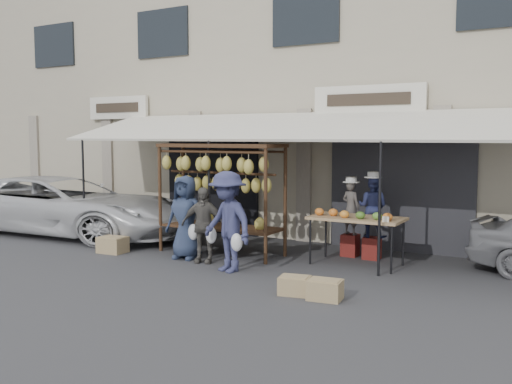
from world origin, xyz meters
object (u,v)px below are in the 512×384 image
customer_mid (203,225)px  crate_near_a (295,286)px  customer_right (227,222)px  vendor_left (351,208)px  van (59,191)px  customer_left (186,217)px  crate_near_b (325,290)px  crate_far (113,245)px  produce_table (356,219)px  banana_rack (219,177)px  vendor_right (373,207)px

customer_mid → crate_near_a: size_ratio=3.15×
customer_right → crate_near_a: size_ratio=3.90×
vendor_left → van: (-7.17, -1.01, 0.07)m
customer_left → crate_near_b: customer_left is taller
customer_left → crate_far: size_ratio=2.99×
produce_table → van: size_ratio=0.34×
customer_left → crate_far: (-1.64, -0.30, -0.65)m
customer_mid → customer_right: 0.90m
crate_near_a → van: (-7.43, 2.05, 0.91)m
produce_table → crate_near_b: size_ratio=3.51×
customer_left → customer_mid: 0.52m
customer_right → customer_mid: bearing=173.4°
vendor_left → crate_near_b: 3.28m
banana_rack → crate_near_b: size_ratio=5.37×
banana_rack → crate_near_a: 3.55m
customer_right → vendor_left: bearing=77.3°
produce_table → crate_near_b: bearing=-80.6°
vendor_right → crate_near_a: (-0.21, -3.00, -0.89)m
vendor_left → produce_table: bearing=133.6°
banana_rack → vendor_right: size_ratio=2.16×
customer_left → produce_table: bearing=14.7°
vendor_left → vendor_right: bearing=-170.8°
customer_left → customer_right: 1.38m
vendor_left → van: bearing=24.3°
banana_rack → crate_near_a: (2.62, -1.92, -1.44)m
produce_table → customer_mid: customer_mid is taller
banana_rack → vendor_left: bearing=25.6°
crate_near_b → customer_right: bearing=160.7°
crate_near_a → vendor_right: bearing=86.1°
vendor_left → crate_near_a: bearing=111.2°
crate_near_b → crate_far: size_ratio=0.89×
customer_left → van: 4.54m
crate_near_a → crate_far: size_ratio=0.84×
vendor_right → customer_left: same height
banana_rack → vendor_right: (2.83, 1.07, -0.54)m
crate_near_a → crate_far: (-4.61, 0.94, 0.03)m
customer_mid → crate_far: bearing=166.5°
banana_rack → produce_table: (2.74, 0.40, -0.70)m
customer_mid → crate_near_b: customer_mid is taller
vendor_right → van: bearing=7.5°
produce_table → customer_right: size_ratio=0.96×
customer_left → crate_far: bearing=-174.4°
customer_mid → crate_near_a: bearing=-42.7°
customer_right → crate_near_b: bearing=-0.4°
produce_table → customer_mid: size_ratio=1.18×
vendor_left → banana_rack: bearing=41.9°
customer_left → customer_mid: (0.50, -0.12, -0.10)m
customer_left → crate_far: customer_left is taller
customer_right → crate_far: 3.03m
banana_rack → customer_mid: bearing=-79.3°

